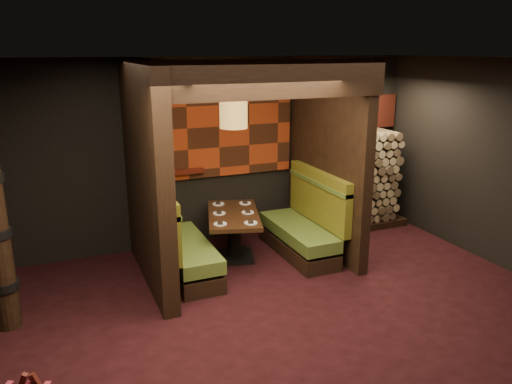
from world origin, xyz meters
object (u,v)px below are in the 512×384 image
object	(u,v)px
dining_table	(234,229)
firewood_stack	(356,180)
booth_bench_right	(304,228)
pendant_lamp	(233,111)
booth_bench_left	(180,247)

from	to	relation	value
dining_table	firewood_stack	size ratio (longest dim) A/B	0.84
booth_bench_right	firewood_stack	distance (m)	1.58
dining_table	pendant_lamp	size ratio (longest dim) A/B	1.57
dining_table	firewood_stack	world-z (taller)	firewood_stack
pendant_lamp	firewood_stack	xyz separation A→B (m)	(2.39, 0.52, -1.33)
booth_bench_left	firewood_stack	bearing A→B (deg)	12.17
booth_bench_left	dining_table	world-z (taller)	booth_bench_left
booth_bench_left	dining_table	size ratio (longest dim) A/B	1.10
booth_bench_left	pendant_lamp	size ratio (longest dim) A/B	1.73
pendant_lamp	firewood_stack	size ratio (longest dim) A/B	0.54
booth_bench_left	firewood_stack	xyz separation A→B (m)	(3.25, 0.70, 0.42)
booth_bench_right	dining_table	bearing A→B (deg)	167.64
booth_bench_left	pendant_lamp	xyz separation A→B (m)	(0.86, 0.18, 1.75)
pendant_lamp	dining_table	bearing A→B (deg)	90.00
booth_bench_right	firewood_stack	world-z (taller)	firewood_stack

